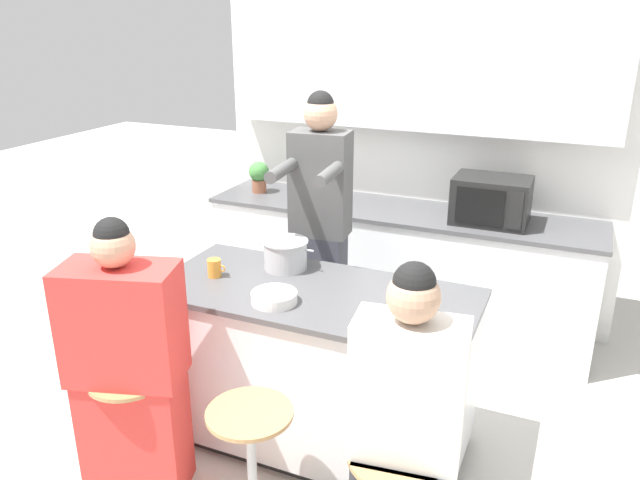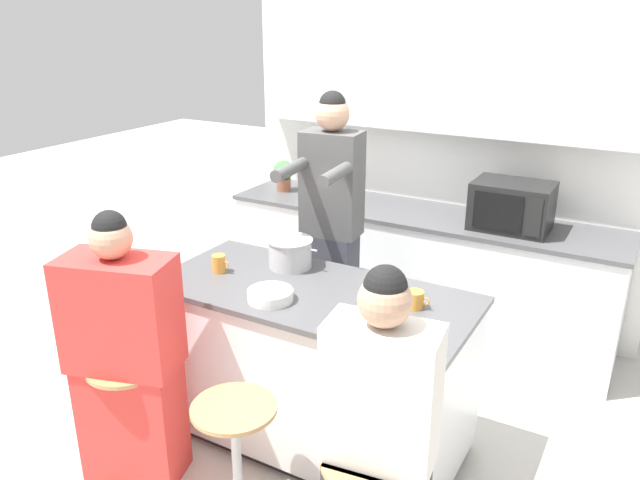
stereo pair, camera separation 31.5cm
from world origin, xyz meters
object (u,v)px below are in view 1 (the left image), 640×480
Objects in this scene: coffee_cup_near at (419,295)px; microwave at (491,200)px; bar_stool_leftmost at (134,426)px; coffee_cup_far at (214,268)px; person_wrapped_blanket at (128,370)px; person_seated_near at (405,447)px; potted_plant at (259,175)px; person_cooking at (320,240)px; fruit_bowl at (274,297)px; bar_stool_center at (252,464)px; cooking_pot at (285,254)px; kitchen_island at (314,367)px.

microwave reaches higher than coffee_cup_near.
coffee_cup_far is (0.10, 0.63, 0.61)m from bar_stool_leftmost.
person_seated_near reaches higher than person_wrapped_blanket.
potted_plant is at bearing 85.47° from person_wrapped_blanket.
fruit_bowl is (0.13, -0.86, 0.01)m from person_cooking.
person_seated_near is (1.35, 0.00, -0.01)m from person_wrapped_blanket.
person_wrapped_blanket reaches higher than coffee_cup_near.
potted_plant is (-0.88, 0.83, 0.12)m from person_cooking.
person_cooking reaches higher than fruit_bowl.
microwave is at bearing -1.28° from potted_plant.
coffee_cup_far reaches higher than bar_stool_leftmost.
potted_plant is at bearing 139.51° from coffee_cup_near.
person_wrapped_blanket is at bearing -138.54° from fruit_bowl.
bar_stool_center is 1.13m from cooking_pot.
coffee_cup_far reaches higher than kitchen_island.
microwave reaches higher than bar_stool_leftmost.
cooking_pot is 3.22× the size of coffee_cup_far.
bar_stool_leftmost and bar_stool_center have the same top height.
person_cooking is 1.29× the size of person_wrapped_blanket.
coffee_cup_near is at bearing -9.85° from cooking_pot.
fruit_bowl is at bearing -19.47° from coffee_cup_far.
coffee_cup_far is at bearing -69.62° from potted_plant.
person_seated_near is 2.17m from microwave.
coffee_cup_near reaches higher than bar_stool_leftmost.
microwave is (0.91, 1.24, 0.08)m from cooking_pot.
kitchen_island is 2.63× the size of bar_stool_center.
person_wrapped_blanket is 0.76m from fruit_bowl.
bar_stool_center is 1.05m from coffee_cup_far.
person_wrapped_blanket is 1.35m from person_seated_near.
coffee_cup_near is (0.53, 0.76, 0.60)m from bar_stool_center.
fruit_bowl reaches higher than bar_stool_leftmost.
person_seated_near is at bearing -16.93° from person_wrapped_blanket.
person_cooking is at bearing -43.30° from potted_plant.
potted_plant is at bearing 130.71° from person_cooking.
person_seated_near reaches higher than bar_stool_center.
person_cooking is at bearing 88.47° from cooking_pot.
bar_stool_center is 0.44× the size of person_wrapped_blanket.
coffee_cup_near is (0.78, -0.59, 0.03)m from person_cooking.
person_wrapped_blanket is 2.25m from potted_plant.
microwave is at bearing 85.26° from coffee_cup_near.
coffee_cup_far is at bearing 64.48° from person_wrapped_blanket.
coffee_cup_near is at bearing 32.19° from bar_stool_leftmost.
microwave is 2.04× the size of potted_plant.
bar_stool_leftmost is 0.66m from bar_stool_center.
person_seated_near is (0.94, -1.34, -0.27)m from person_cooking.
person_cooking is 5.40× the size of cooking_pot.
bar_stool_center is at bearing -124.70° from coffee_cup_near.
bar_stool_center is at bearing -90.00° from kitchen_island.
cooking_pot is at bearing 49.24° from person_wrapped_blanket.
coffee_cup_near is at bearing 6.29° from coffee_cup_far.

